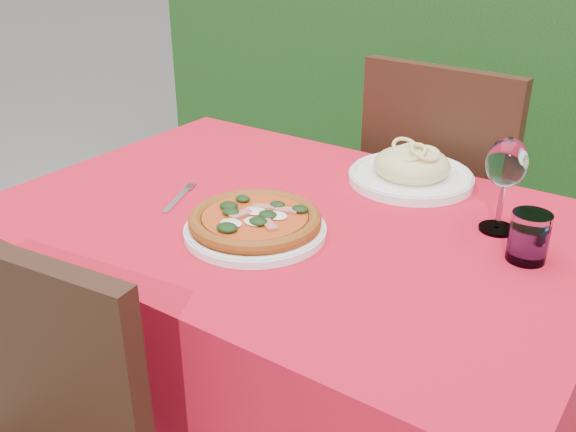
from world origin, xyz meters
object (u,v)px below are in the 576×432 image
Objects in this scene: chair_far at (446,203)px; wine_glass at (506,167)px; pizza_plate at (255,223)px; water_glass at (528,239)px; fork at (177,200)px; pasta_plate at (411,170)px.

chair_far is 0.64m from wine_glass.
water_glass is at bearing 23.30° from pizza_plate.
chair_far is at bearing 42.54° from fork.
fork is (-0.64, -0.27, -0.14)m from wine_glass.
pizza_plate reaches higher than fork.
wine_glass is 1.08× the size of fork.
chair_far is at bearing 123.15° from water_glass.
water_glass is 0.52× the size of fork.
chair_far is 10.28× the size of water_glass.
pasta_plate is at bearing 152.11° from wine_glass.
wine_glass is at bearing 124.42° from chair_far.
fork is (-0.24, 0.03, -0.02)m from pizza_plate.
chair_far reaches higher than wine_glass.
chair_far reaches higher than pasta_plate.
wine_glass is at bearing -27.89° from pasta_plate.
chair_far reaches higher than pizza_plate.
pasta_plate reaches higher than fork.
water_glass is (0.34, -0.22, 0.01)m from pasta_plate.
fork is at bearing -133.30° from pasta_plate.
fork is at bearing -157.03° from wine_glass.
pasta_plate reaches higher than pizza_plate.
chair_far is 4.94× the size of wine_glass.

